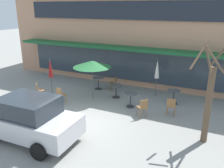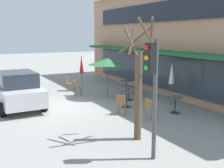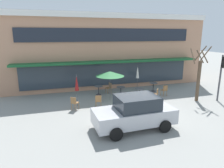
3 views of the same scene
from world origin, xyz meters
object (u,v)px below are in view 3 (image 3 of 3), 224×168
object	(u,v)px
cafe_chair_3	(109,87)
cafe_chair_4	(98,100)
patio_umbrella_corner_open	(138,72)
cafe_table_streetside	(98,89)
cafe_table_mid_patio	(140,92)
cafe_table_near_wall	(153,86)
cafe_chair_1	(164,90)
street_tree	(199,76)
patio_umbrella_green_folded	(77,83)
parked_sedan	(135,112)
cafe_table_by_tree	(121,90)
cafe_chair_0	(156,93)
patio_umbrella_cream_folded	(110,74)
cafe_chair_2	(74,102)
traffic_light_pole	(222,71)

from	to	relation	value
cafe_chair_3	cafe_chair_4	xyz separation A→B (m)	(-1.64, -3.15, 0.00)
patio_umbrella_corner_open	cafe_chair_4	xyz separation A→B (m)	(-4.29, -3.35, -1.10)
cafe_table_streetside	cafe_table_mid_patio	distance (m)	3.34
cafe_table_near_wall	cafe_chair_1	bearing A→B (deg)	-82.59
cafe_chair_3	cafe_table_near_wall	bearing A→B (deg)	-8.21
cafe_chair_4	street_tree	world-z (taller)	street_tree
patio_umbrella_green_folded	parked_sedan	world-z (taller)	patio_umbrella_green_folded
cafe_table_by_tree	cafe_chair_0	xyz separation A→B (m)	(2.19, -1.71, 0.01)
parked_sedan	patio_umbrella_cream_folded	bearing A→B (deg)	89.12
patio_umbrella_cream_folded	cafe_chair_1	world-z (taller)	patio_umbrella_cream_folded
cafe_table_streetside	cafe_table_mid_patio	world-z (taller)	same
cafe_chair_2	cafe_chair_3	distance (m)	4.45
cafe_table_by_tree	cafe_chair_3	bearing A→B (deg)	121.98
cafe_table_mid_patio	cafe_chair_1	size ratio (longest dim) A/B	0.85
cafe_table_mid_patio	patio_umbrella_cream_folded	xyz separation A→B (m)	(-2.34, 0.17, 1.51)
cafe_chair_1	traffic_light_pole	world-z (taller)	traffic_light_pole
patio_umbrella_green_folded	patio_umbrella_cream_folded	xyz separation A→B (m)	(2.50, 0.52, 0.39)
traffic_light_pole	cafe_chair_3	bearing A→B (deg)	149.01
cafe_chair_3	cafe_table_mid_patio	bearing A→B (deg)	-45.73
cafe_chair_4	cafe_table_streetside	bearing A→B (deg)	76.87
cafe_chair_0	cafe_chair_3	distance (m)	3.99
patio_umbrella_green_folded	patio_umbrella_corner_open	world-z (taller)	same
cafe_table_streetside	cafe_chair_3	size ratio (longest dim) A/B	0.85
cafe_table_near_wall	cafe_chair_4	size ratio (longest dim) A/B	0.85
cafe_chair_3	street_tree	bearing A→B (deg)	-33.53
cafe_table_streetside	cafe_chair_1	distance (m)	5.31
cafe_table_near_wall	cafe_table_by_tree	world-z (taller)	same
cafe_chair_0	street_tree	xyz separation A→B (m)	(2.84, -0.99, 1.32)
cafe_table_by_tree	cafe_chair_3	world-z (taller)	cafe_chair_3
cafe_chair_4	cafe_chair_3	bearing A→B (deg)	62.46
cafe_chair_1	cafe_table_by_tree	bearing A→B (deg)	163.80
cafe_table_streetside	traffic_light_pole	xyz separation A→B (m)	(8.17, -4.09, 1.78)
cafe_chair_2	cafe_table_near_wall	bearing A→B (deg)	19.61
cafe_table_near_wall	street_tree	distance (m)	3.96
traffic_light_pole	cafe_table_near_wall	bearing A→B (deg)	131.77
cafe_table_streetside	cafe_chair_3	distance (m)	0.99
street_tree	traffic_light_pole	xyz separation A→B (m)	(1.50, -0.55, 0.45)
cafe_chair_4	cafe_table_near_wall	bearing A→B (deg)	25.39
cafe_table_by_tree	street_tree	bearing A→B (deg)	-28.27
cafe_table_streetside	cafe_chair_3	xyz separation A→B (m)	(0.96, 0.24, 0.01)
cafe_chair_2	cafe_chair_1	bearing A→B (deg)	8.00
patio_umbrella_cream_folded	cafe_chair_4	size ratio (longest dim) A/B	2.47
cafe_chair_3	cafe_table_streetside	bearing A→B (deg)	-166.00
cafe_chair_1	cafe_chair_3	world-z (taller)	same
cafe_table_near_wall	cafe_chair_0	size ratio (longest dim) A/B	0.85
cafe_table_near_wall	patio_umbrella_cream_folded	size ratio (longest dim) A/B	0.35
patio_umbrella_green_folded	parked_sedan	size ratio (longest dim) A/B	0.52
cafe_table_by_tree	street_tree	size ratio (longest dim) A/B	0.19
cafe_table_mid_patio	patio_umbrella_green_folded	xyz separation A→B (m)	(-4.84, -0.36, 1.11)
cafe_table_by_tree	cafe_chair_2	distance (m)	4.38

